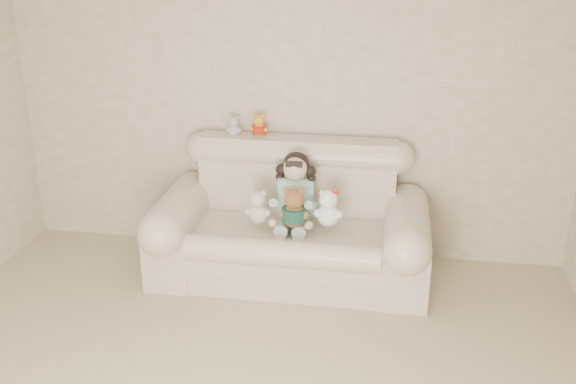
{
  "coord_description": "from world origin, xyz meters",
  "views": [
    {
      "loc": [
        0.82,
        -2.58,
        2.53
      ],
      "look_at": [
        0.09,
        1.9,
        0.75
      ],
      "focal_mm": 41.39,
      "sensor_mm": 36.0,
      "label": 1
    }
  ],
  "objects_px": {
    "seated_child": "(295,189)",
    "brown_teddy": "(294,204)",
    "sofa": "(290,216)",
    "cream_teddy": "(258,204)",
    "white_cat": "(328,204)"
  },
  "relations": [
    {
      "from": "seated_child",
      "to": "sofa",
      "type": "bearing_deg",
      "value": -118.31
    },
    {
      "from": "sofa",
      "to": "white_cat",
      "type": "relative_size",
      "value": 6.18
    },
    {
      "from": "seated_child",
      "to": "white_cat",
      "type": "bearing_deg",
      "value": -42.05
    },
    {
      "from": "seated_child",
      "to": "cream_teddy",
      "type": "bearing_deg",
      "value": -149.39
    },
    {
      "from": "sofa",
      "to": "cream_teddy",
      "type": "height_order",
      "value": "sofa"
    },
    {
      "from": "seated_child",
      "to": "white_cat",
      "type": "relative_size",
      "value": 1.7
    },
    {
      "from": "seated_child",
      "to": "brown_teddy",
      "type": "distance_m",
      "value": 0.24
    },
    {
      "from": "sofa",
      "to": "seated_child",
      "type": "relative_size",
      "value": 3.63
    },
    {
      "from": "cream_teddy",
      "to": "sofa",
      "type": "bearing_deg",
      "value": 54.43
    },
    {
      "from": "seated_child",
      "to": "brown_teddy",
      "type": "xyz_separation_m",
      "value": [
        0.03,
        -0.24,
        -0.03
      ]
    },
    {
      "from": "sofa",
      "to": "brown_teddy",
      "type": "relative_size",
      "value": 5.85
    },
    {
      "from": "seated_child",
      "to": "cream_teddy",
      "type": "distance_m",
      "value": 0.33
    },
    {
      "from": "brown_teddy",
      "to": "cream_teddy",
      "type": "distance_m",
      "value": 0.28
    },
    {
      "from": "sofa",
      "to": "cream_teddy",
      "type": "distance_m",
      "value": 0.29
    },
    {
      "from": "brown_teddy",
      "to": "seated_child",
      "type": "bearing_deg",
      "value": 102.76
    }
  ]
}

